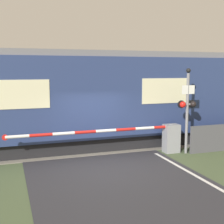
{
  "coord_description": "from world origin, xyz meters",
  "views": [
    {
      "loc": [
        -3.08,
        -9.7,
        3.29
      ],
      "look_at": [
        0.79,
        1.65,
        1.65
      ],
      "focal_mm": 50.0,
      "sensor_mm": 36.0,
      "label": 1
    }
  ],
  "objects": [
    {
      "name": "signal_post",
      "position": [
        3.58,
        0.73,
        1.9
      ],
      "size": [
        0.76,
        0.26,
        3.34
      ],
      "color": "gray",
      "rests_on": "ground_plane"
    },
    {
      "name": "crossing_barrier",
      "position": [
        2.45,
        1.05,
        0.67
      ],
      "size": [
        6.66,
        0.44,
        1.15
      ],
      "color": "gray",
      "rests_on": "ground_plane"
    },
    {
      "name": "train",
      "position": [
        3.07,
        3.07,
        2.06
      ],
      "size": [
        20.74,
        2.98,
        4.02
      ],
      "color": "black",
      "rests_on": "ground_plane"
    },
    {
      "name": "ground_plane",
      "position": [
        0.0,
        0.0,
        0.0
      ],
      "size": [
        80.0,
        80.0,
        0.0
      ],
      "primitive_type": "plane",
      "color": "#475638"
    },
    {
      "name": "track_bed",
      "position": [
        0.0,
        3.07,
        0.02
      ],
      "size": [
        36.0,
        3.2,
        0.13
      ],
      "color": "slate",
      "rests_on": "ground_plane"
    }
  ]
}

